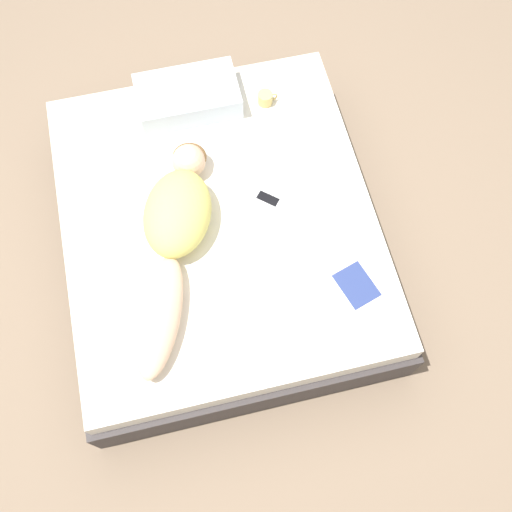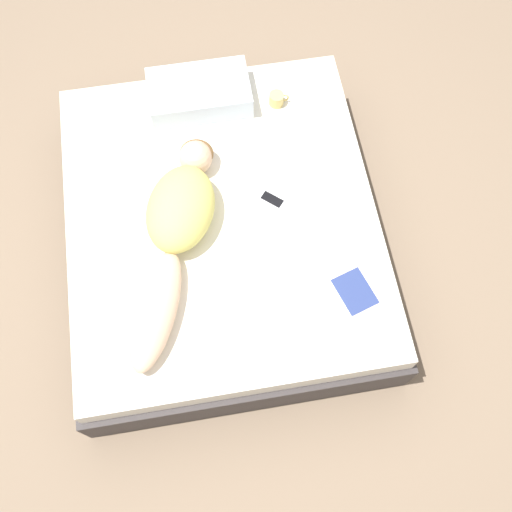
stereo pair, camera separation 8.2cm
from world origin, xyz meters
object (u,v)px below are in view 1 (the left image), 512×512
object	(u,v)px
open_magazine	(337,297)
coffee_mug	(266,98)
cell_phone	(268,199)
person	(175,232)

from	to	relation	value
open_magazine	coffee_mug	world-z (taller)	coffee_mug
open_magazine	cell_phone	xyz separation A→B (m)	(-0.21, 0.64, 0.00)
person	open_magazine	xyz separation A→B (m)	(0.75, -0.51, -0.10)
person	cell_phone	bearing A→B (deg)	34.05
person	open_magazine	size ratio (longest dim) A/B	2.27
open_magazine	cell_phone	world-z (taller)	same
open_magazine	cell_phone	distance (m)	0.68
person	cell_phone	world-z (taller)	person
open_magazine	coffee_mug	xyz separation A→B (m)	(-0.07, 1.29, 0.04)
person	coffee_mug	bearing A→B (deg)	69.05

